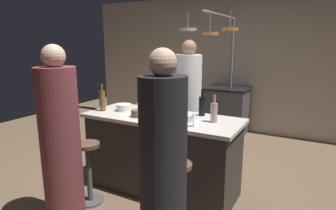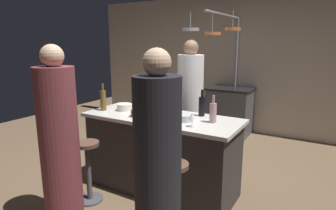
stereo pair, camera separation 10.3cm
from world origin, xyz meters
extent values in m
plane|color=brown|center=(0.00, 0.00, 0.00)|extent=(9.00, 9.00, 0.00)
cube|color=#BCAD99|center=(0.00, 2.85, 1.30)|extent=(6.40, 0.16, 2.60)
cube|color=#332D2B|center=(0.00, 0.00, 0.43)|extent=(1.72, 0.66, 0.86)
cube|color=beige|center=(0.00, 0.00, 0.88)|extent=(1.80, 0.72, 0.04)
cube|color=#47474C|center=(0.00, 2.45, 0.43)|extent=(0.76, 0.60, 0.86)
cube|color=black|center=(0.00, 2.45, 0.88)|extent=(0.80, 0.64, 0.03)
cylinder|color=white|center=(-0.11, 0.97, 0.77)|extent=(0.37, 0.37, 1.55)
sphere|color=#8C664C|center=(-0.11, 0.97, 1.64)|extent=(0.21, 0.21, 0.21)
cylinder|color=#4C4C51|center=(-0.55, -0.62, 0.01)|extent=(0.28, 0.28, 0.02)
cylinder|color=#4C4C51|center=(-0.55, -0.62, 0.33)|extent=(0.06, 0.06, 0.62)
cylinder|color=brown|center=(-0.55, -0.62, 0.66)|extent=(0.26, 0.26, 0.04)
cylinder|color=brown|center=(-0.50, -1.00, 0.75)|extent=(0.36, 0.36, 1.51)
sphere|color=#D8AD8C|center=(-0.50, -1.00, 1.60)|extent=(0.21, 0.21, 0.21)
cylinder|color=#4C4C51|center=(0.51, -0.62, 0.33)|extent=(0.06, 0.06, 0.62)
cylinder|color=brown|center=(0.51, -0.62, 0.66)|extent=(0.26, 0.26, 0.04)
cylinder|color=black|center=(0.58, -0.99, 0.74)|extent=(0.36, 0.36, 1.49)
sphere|color=#D8AD8C|center=(0.58, -0.99, 1.58)|extent=(0.20, 0.20, 0.20)
cylinder|color=gray|center=(0.00, 2.70, 1.07)|extent=(0.04, 0.04, 2.15)
cylinder|color=gray|center=(0.00, 1.94, 2.15)|extent=(0.04, 1.53, 0.04)
cylinder|color=gray|center=(-0.30, 1.33, 1.91)|extent=(0.26, 0.26, 0.04)
cylinder|color=gray|center=(-0.30, 1.32, 2.03)|extent=(0.01, 0.01, 0.24)
cylinder|color=#B26638|center=(0.05, 1.35, 1.84)|extent=(0.24, 0.24, 0.04)
cylinder|color=gray|center=(0.05, 1.32, 1.99)|extent=(0.01, 0.01, 0.31)
cylinder|color=#B26638|center=(0.35, 1.33, 1.90)|extent=(0.22, 0.22, 0.04)
cylinder|color=gray|center=(0.35, 1.32, 2.02)|extent=(0.01, 0.01, 0.25)
cube|color=#997047|center=(-0.07, 0.11, 0.91)|extent=(0.32, 0.22, 0.02)
cylinder|color=#382319|center=(0.25, -0.24, 1.01)|extent=(0.05, 0.05, 0.21)
cylinder|color=#B78C8E|center=(0.60, 0.04, 1.00)|extent=(0.07, 0.07, 0.20)
cylinder|color=#B78C8E|center=(0.60, 0.04, 1.15)|extent=(0.03, 0.03, 0.08)
cylinder|color=black|center=(0.39, 0.24, 1.01)|extent=(0.07, 0.07, 0.22)
cylinder|color=black|center=(0.39, 0.24, 1.16)|extent=(0.03, 0.03, 0.08)
cylinder|color=#193D23|center=(0.01, -0.11, 1.02)|extent=(0.07, 0.07, 0.25)
cylinder|color=#193D23|center=(0.01, -0.11, 1.19)|extent=(0.03, 0.03, 0.08)
cylinder|color=brown|center=(-0.76, -0.12, 1.02)|extent=(0.07, 0.07, 0.25)
cylinder|color=brown|center=(-0.76, -0.12, 1.19)|extent=(0.03, 0.03, 0.08)
cylinder|color=silver|center=(-0.35, 0.07, 0.90)|extent=(0.06, 0.06, 0.01)
cylinder|color=silver|center=(-0.35, 0.07, 0.94)|extent=(0.01, 0.01, 0.07)
cone|color=silver|center=(-0.35, 0.07, 1.01)|extent=(0.07, 0.07, 0.06)
cylinder|color=silver|center=(0.48, -0.20, 0.90)|extent=(0.06, 0.06, 0.01)
cylinder|color=silver|center=(0.48, -0.20, 0.94)|extent=(0.01, 0.01, 0.07)
cone|color=silver|center=(0.48, -0.20, 1.01)|extent=(0.07, 0.07, 0.06)
cylinder|color=#B7B7BC|center=(0.31, -0.05, 0.93)|extent=(0.20, 0.20, 0.07)
cylinder|color=silver|center=(-0.53, 0.01, 0.94)|extent=(0.18, 0.18, 0.08)
cylinder|color=brown|center=(-0.23, -0.15, 0.94)|extent=(0.15, 0.15, 0.08)
camera|label=1|loc=(1.55, -2.70, 1.71)|focal=30.41mm
camera|label=2|loc=(1.64, -2.65, 1.71)|focal=30.41mm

